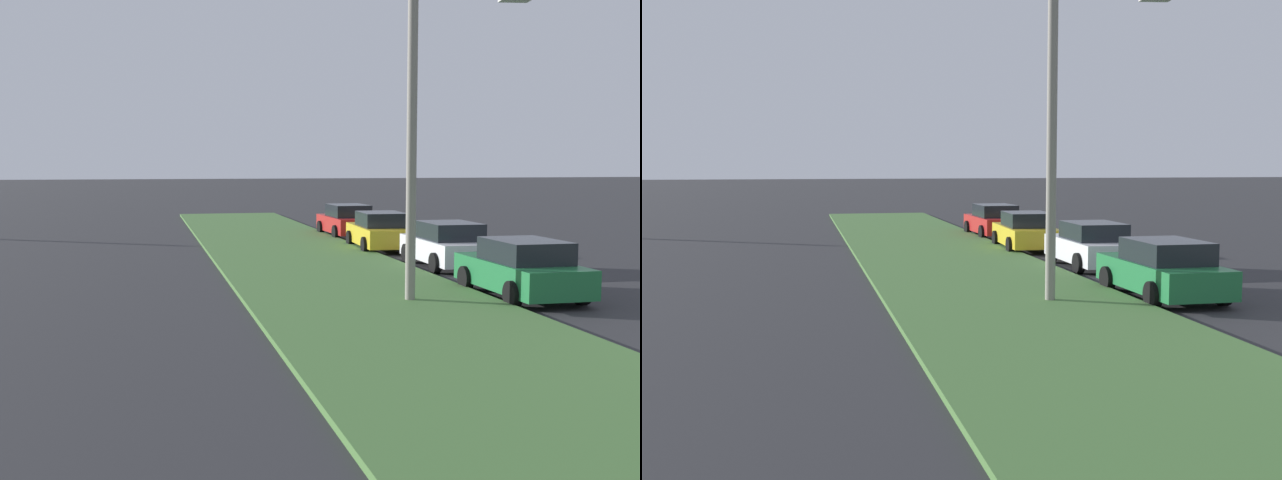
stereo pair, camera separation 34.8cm
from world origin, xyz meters
TOP-DOWN VIEW (x-y plane):
  - grass_median at (10.00, 6.63)m, footprint 60.00×6.00m
  - parked_car_green at (7.49, 2.67)m, footprint 4.31×2.05m
  - parked_car_white at (13.30, 2.34)m, footprint 4.31×2.04m
  - parked_car_yellow at (18.69, 2.96)m, footprint 4.39×2.19m
  - parked_car_red at (24.27, 2.83)m, footprint 4.35×2.11m
  - streetlight at (7.13, 5.38)m, footprint 0.67×2.87m

SIDE VIEW (x-z plane):
  - grass_median at x=10.00m, z-range 0.00..0.12m
  - parked_car_green at x=7.49m, z-range -0.02..1.45m
  - parked_car_white at x=13.30m, z-range -0.02..1.45m
  - parked_car_yellow at x=18.69m, z-range -0.02..1.45m
  - parked_car_red at x=24.27m, z-range -0.02..1.45m
  - streetlight at x=7.13m, z-range 0.64..8.14m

